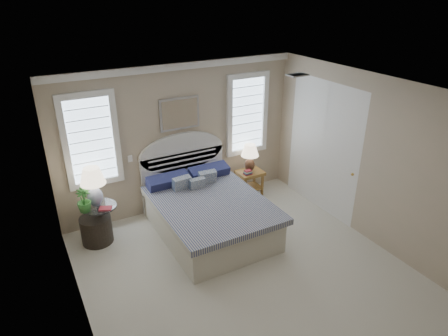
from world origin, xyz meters
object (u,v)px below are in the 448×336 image
bed (207,210)px  lamp_left (93,182)px  side_table_left (101,219)px  nightstand_right (250,178)px  lamp_right (250,155)px  floor_pot (97,230)px

bed → lamp_left: size_ratio=3.44×
side_table_left → nightstand_right: side_table_left is taller
nightstand_right → lamp_right: 0.49m
side_table_left → lamp_left: bearing=108.5°
side_table_left → lamp_right: bearing=2.7°
lamp_left → lamp_right: (2.98, 0.07, -0.16)m
bed → side_table_left: size_ratio=3.61×
lamp_right → bed: bearing=-150.7°
lamp_right → lamp_left: bearing=-178.6°
nightstand_right → bed: bearing=-152.0°
bed → nightstand_right: bearing=28.0°
floor_pot → lamp_left: lamp_left is taller
lamp_right → side_table_left: bearing=-177.3°
floor_pot → lamp_left: bearing=54.1°
bed → lamp_left: bed is taller
side_table_left → lamp_right: lamp_right is taller
bed → side_table_left: 1.75m
floor_pot → lamp_right: lamp_right is taller
floor_pot → lamp_left: (0.08, 0.10, 0.80)m
bed → lamp_left: 1.91m
bed → lamp_right: bed is taller
bed → side_table_left: bearing=160.3°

